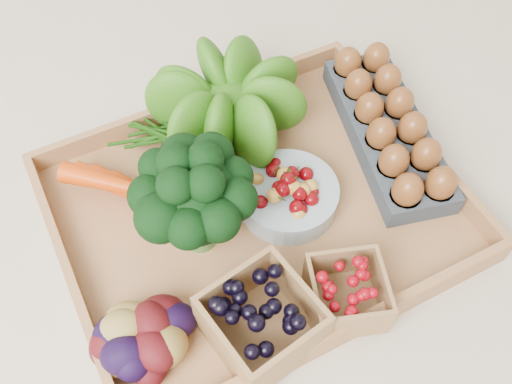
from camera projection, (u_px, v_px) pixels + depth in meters
name	position (u px, v px, depth m)	size (l,w,h in m)	color
ground	(256.00, 215.00, 0.84)	(4.00, 4.00, 0.00)	beige
tray	(256.00, 213.00, 0.83)	(0.55, 0.45, 0.01)	#A87446
carrots	(142.00, 194.00, 0.81)	(0.22, 0.16, 0.05)	#D23B06
lettuce	(227.00, 96.00, 0.85)	(0.16, 0.16, 0.16)	#204D0C
broccoli	(197.00, 213.00, 0.75)	(0.16, 0.16, 0.13)	black
cherry_bowl	(288.00, 196.00, 0.82)	(0.14, 0.14, 0.04)	#8C9EA5
egg_carton	(387.00, 132.00, 0.89)	(0.11, 0.31, 0.04)	#353B43
potatoes	(138.00, 338.00, 0.67)	(0.15, 0.15, 0.09)	#3A090C
punnet_blackberry	(262.00, 321.00, 0.69)	(0.12, 0.12, 0.08)	black
punnet_raspberry	(347.00, 293.00, 0.72)	(0.09, 0.09, 0.06)	maroon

